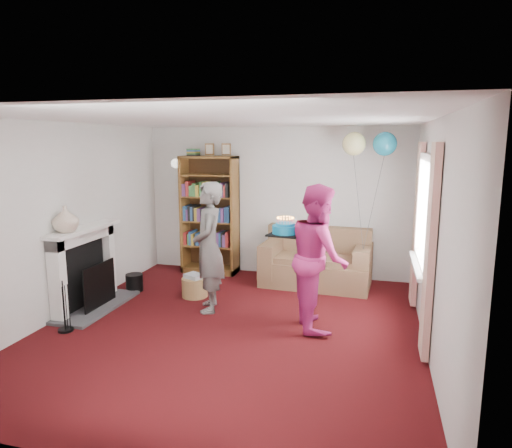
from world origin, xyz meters
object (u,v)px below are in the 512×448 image
(sofa, at_px, (317,263))
(person_magenta, at_px, (319,257))
(bookcase, at_px, (210,216))
(birthday_cake, at_px, (285,230))
(person_striped, at_px, (209,247))

(sofa, height_order, person_magenta, person_magenta)
(bookcase, bearing_deg, birthday_cake, -48.14)
(person_striped, xyz_separation_m, person_magenta, (1.48, -0.18, 0.01))
(person_magenta, relative_size, birthday_cake, 4.60)
(bookcase, height_order, person_striped, bookcase)
(sofa, bearing_deg, birthday_cake, -93.30)
(person_magenta, xyz_separation_m, birthday_cake, (-0.42, 0.05, 0.30))
(sofa, bearing_deg, bookcase, 176.34)
(sofa, height_order, person_striped, person_striped)
(person_striped, relative_size, birthday_cake, 4.54)
(sofa, xyz_separation_m, person_magenta, (0.23, -1.70, 0.55))
(person_magenta, bearing_deg, birthday_cake, 64.99)
(birthday_cake, bearing_deg, bookcase, 131.86)
(bookcase, height_order, birthday_cake, bookcase)
(sofa, relative_size, person_magenta, 0.95)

